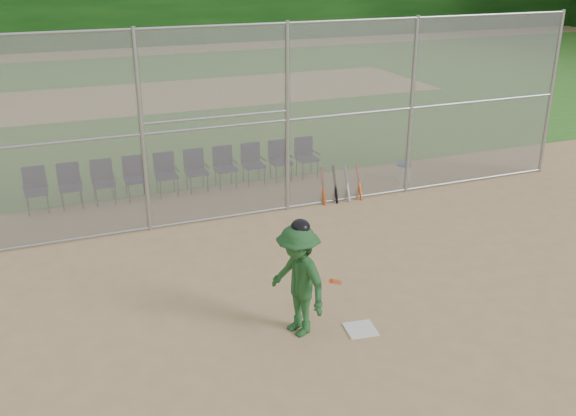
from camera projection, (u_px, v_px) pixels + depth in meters
name	position (u px, v px, depth m)	size (l,w,h in m)	color
ground	(352.00, 336.00, 9.40)	(100.00, 100.00, 0.00)	tan
grass_strip	(138.00, 98.00, 24.90)	(100.00, 100.00, 0.00)	#2E6C20
dirt_patch_far	(138.00, 98.00, 24.89)	(24.00, 24.00, 0.00)	tan
backstop_fence	(242.00, 121.00, 12.94)	(16.09, 0.09, 4.00)	gray
home_plate	(360.00, 329.00, 9.55)	(0.44, 0.44, 0.02)	silver
batter_at_plate	(298.00, 280.00, 9.19)	(1.11, 1.35, 1.79)	#205025
water_cooler	(403.00, 172.00, 15.77)	(0.35, 0.35, 0.44)	white
spare_bats	(341.00, 184.00, 14.39)	(0.96, 0.38, 0.83)	#D84C14
chair_0	(36.00, 191.00, 13.75)	(0.54, 0.52, 0.96)	#0F0F37
chair_1	(70.00, 187.00, 14.00)	(0.54, 0.52, 0.96)	#0F0F37
chair_2	(104.00, 183.00, 14.25)	(0.54, 0.52, 0.96)	#0F0F37
chair_3	(136.00, 179.00, 14.49)	(0.54, 0.52, 0.96)	#0F0F37
chair_4	(167.00, 175.00, 14.74)	(0.54, 0.52, 0.96)	#0F0F37
chair_5	(197.00, 171.00, 14.99)	(0.54, 0.52, 0.96)	#0F0F37
chair_6	(226.00, 168.00, 15.23)	(0.54, 0.52, 0.96)	#0F0F37
chair_7	(254.00, 164.00, 15.48)	(0.54, 0.52, 0.96)	#0F0F37
chair_8	(281.00, 161.00, 15.73)	(0.54, 0.52, 0.96)	#0F0F37
chair_9	(307.00, 158.00, 15.97)	(0.54, 0.52, 0.96)	#0F0F37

